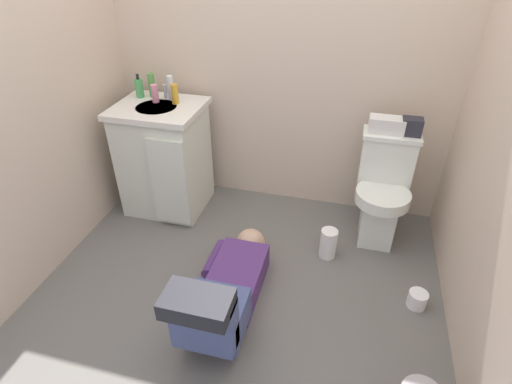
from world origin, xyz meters
TOP-DOWN VIEW (x-y plane):
  - ground_plane at (0.00, 0.00)m, footprint 2.89×2.93m
  - wall_back at (0.00, 1.01)m, footprint 2.55×0.08m
  - wall_left at (-1.24, 0.00)m, footprint 0.08×1.93m
  - toilet at (0.79, 0.66)m, footprint 0.36×0.46m
  - vanity_cabinet at (-0.78, 0.63)m, footprint 0.60×0.53m
  - faucet at (-0.78, 0.77)m, footprint 0.02×0.02m
  - person_plumber at (-0.02, -0.29)m, footprint 0.39×1.06m
  - tissue_box at (0.74, 0.75)m, footprint 0.22×0.11m
  - toiletry_bag at (0.89, 0.75)m, footprint 0.12×0.09m
  - soap_dispenser at (-0.97, 0.75)m, footprint 0.06×0.06m
  - bottle_green at (-0.89, 0.79)m, footprint 0.05×0.05m
  - bottle_pink at (-0.82, 0.69)m, footprint 0.05×0.05m
  - bottle_clear at (-0.73, 0.77)m, footprint 0.04×0.04m
  - bottle_amber at (-0.68, 0.70)m, footprint 0.05×0.05m
  - paper_towel_roll at (0.49, 0.34)m, footprint 0.11×0.11m
  - toilet_paper_roll at (1.04, 0.04)m, footprint 0.11×0.11m

SIDE VIEW (x-z plane):
  - ground_plane at x=0.00m, z-range -0.04..0.00m
  - toilet_paper_roll at x=1.04m, z-range 0.00..0.10m
  - paper_towel_roll at x=0.49m, z-range 0.00..0.21m
  - person_plumber at x=-0.02m, z-range -0.08..0.44m
  - toilet at x=0.79m, z-range -0.01..0.74m
  - vanity_cabinet at x=-0.78m, z-range 0.01..0.83m
  - tissue_box at x=0.74m, z-range 0.75..0.85m
  - toiletry_bag at x=0.89m, z-range 0.75..0.86m
  - faucet at x=-0.78m, z-range 0.82..0.92m
  - bottle_pink at x=-0.82m, z-range 0.82..0.94m
  - bottle_amber at x=-0.68m, z-range 0.82..0.96m
  - soap_dispenser at x=-0.97m, z-range 0.80..0.97m
  - bottle_green at x=-0.89m, z-range 0.82..0.99m
  - bottle_clear at x=-0.73m, z-range 0.82..0.99m
  - wall_back at x=0.00m, z-range 0.00..2.40m
  - wall_left at x=-1.24m, z-range 0.00..2.40m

